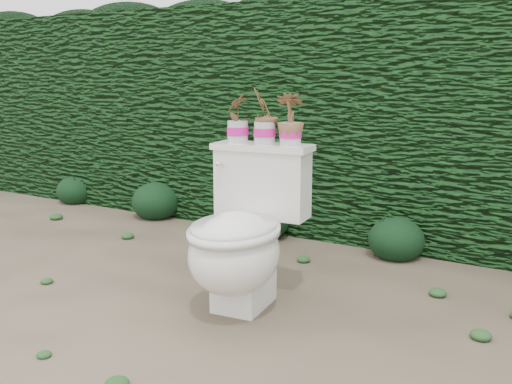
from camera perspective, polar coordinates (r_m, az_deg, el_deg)
The scene contains 10 objects.
ground at distance 2.99m, azimuth -1.81°, elevation -10.27°, with size 60.00×60.00×0.00m, color #796953.
hedge at distance 4.22m, azimuth 9.81°, elevation 7.24°, with size 8.00×1.00×1.60m, color #194B19.
toilet at distance 2.72m, azimuth -1.41°, elevation -4.54°, with size 0.52×0.72×0.78m.
potted_plant_left at distance 2.90m, azimuth -1.85°, elevation 7.27°, with size 0.12×0.08×0.23m, color #26631F.
potted_plant_center at distance 2.83m, azimuth 0.87°, elevation 7.46°, with size 0.14×0.12×0.26m, color #26631F.
potted_plant_right at distance 2.78m, azimuth 3.47°, elevation 7.12°, with size 0.13×0.13×0.24m, color #26631F.
liriope_clump_0 at distance 5.29m, azimuth -17.61°, elevation 0.43°, with size 0.33×0.33×0.26m, color black.
liriope_clump_1 at distance 4.58m, azimuth -9.94°, elevation -0.58°, with size 0.39×0.39×0.31m, color black.
liriope_clump_2 at distance 3.95m, azimuth 0.39°, elevation -2.22°, with size 0.42×0.42×0.33m, color black.
liriope_clump_3 at distance 3.64m, azimuth 13.87°, elevation -4.23°, with size 0.35×0.35×0.28m, color black.
Camera 1 is at (1.47, -2.34, 1.12)m, focal length 40.00 mm.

